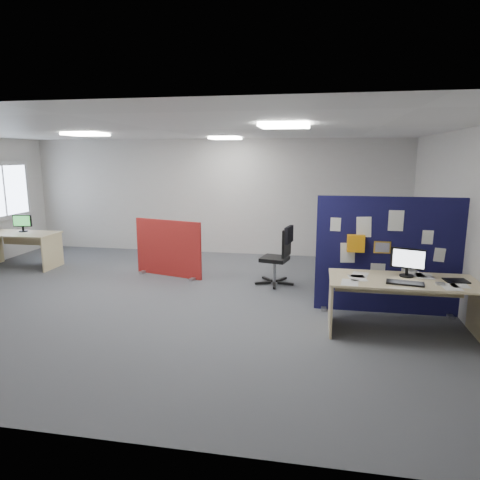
# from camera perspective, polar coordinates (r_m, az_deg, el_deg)

# --- Properties ---
(floor) EXTENTS (9.00, 9.00, 0.00)m
(floor) POSITION_cam_1_polar(r_m,az_deg,el_deg) (7.22, -10.01, -7.68)
(floor) COLOR #505358
(floor) RESTS_ON ground
(ceiling) EXTENTS (9.00, 7.00, 0.02)m
(ceiling) POSITION_cam_1_polar(r_m,az_deg,el_deg) (6.85, -10.79, 14.23)
(ceiling) COLOR white
(ceiling) RESTS_ON wall_back
(wall_back) EXTENTS (9.00, 0.02, 2.70)m
(wall_back) POSITION_cam_1_polar(r_m,az_deg,el_deg) (10.23, -3.48, 5.74)
(wall_back) COLOR silver
(wall_back) RESTS_ON floor
(wall_front) EXTENTS (9.00, 0.02, 2.70)m
(wall_front) POSITION_cam_1_polar(r_m,az_deg,el_deg) (3.90, -28.76, -4.49)
(wall_front) COLOR silver
(wall_front) RESTS_ON floor
(wall_right) EXTENTS (0.02, 7.00, 2.70)m
(wall_right) POSITION_cam_1_polar(r_m,az_deg,el_deg) (6.79, 27.97, 1.72)
(wall_right) COLOR silver
(wall_right) RESTS_ON floor
(window) EXTENTS (0.06, 1.70, 1.30)m
(window) POSITION_cam_1_polar(r_m,az_deg,el_deg) (10.87, -29.04, 5.75)
(window) COLOR white
(window) RESTS_ON wall_left
(ceiling_lights) EXTENTS (4.10, 4.10, 0.04)m
(ceiling_lights) POSITION_cam_1_polar(r_m,az_deg,el_deg) (7.38, -6.39, 13.89)
(ceiling_lights) COLOR white
(ceiling_lights) RESTS_ON ceiling
(navy_divider) EXTENTS (2.11, 0.30, 1.74)m
(navy_divider) POSITION_cam_1_polar(r_m,az_deg,el_deg) (6.64, 19.06, -2.01)
(navy_divider) COLOR #100E35
(navy_divider) RESTS_ON floor
(main_desk) EXTENTS (1.92, 0.85, 0.73)m
(main_desk) POSITION_cam_1_polar(r_m,az_deg,el_deg) (6.06, 20.94, -6.33)
(main_desk) COLOR beige
(main_desk) RESTS_ON floor
(monitor_main) EXTENTS (0.42, 0.18, 0.38)m
(monitor_main) POSITION_cam_1_polar(r_m,az_deg,el_deg) (6.08, 21.45, -2.62)
(monitor_main) COLOR black
(monitor_main) RESTS_ON main_desk
(keyboard) EXTENTS (0.47, 0.26, 0.02)m
(keyboard) POSITION_cam_1_polar(r_m,az_deg,el_deg) (5.77, 21.15, -5.37)
(keyboard) COLOR black
(keyboard) RESTS_ON main_desk
(mouse) EXTENTS (0.11, 0.07, 0.03)m
(mouse) POSITION_cam_1_polar(r_m,az_deg,el_deg) (5.90, 25.14, -5.30)
(mouse) COLOR #9B9CA1
(mouse) RESTS_ON main_desk
(paper_tray) EXTENTS (0.30, 0.25, 0.01)m
(paper_tray) POSITION_cam_1_polar(r_m,az_deg,el_deg) (6.16, 26.87, -4.86)
(paper_tray) COLOR black
(paper_tray) RESTS_ON main_desk
(red_divider) EXTENTS (1.43, 0.44, 1.10)m
(red_divider) POSITION_cam_1_polar(r_m,az_deg,el_deg) (8.41, -9.55, -1.16)
(red_divider) COLOR #A81522
(red_divider) RESTS_ON floor
(second_desk) EXTENTS (1.52, 0.76, 0.73)m
(second_desk) POSITION_cam_1_polar(r_m,az_deg,el_deg) (10.10, -27.10, -0.13)
(second_desk) COLOR beige
(second_desk) RESTS_ON floor
(monitor_second) EXTENTS (0.39, 0.18, 0.36)m
(monitor_second) POSITION_cam_1_polar(r_m,az_deg,el_deg) (10.15, -27.02, 2.10)
(monitor_second) COLOR black
(monitor_second) RESTS_ON second_desk
(office_chair) EXTENTS (0.71, 0.70, 1.07)m
(office_chair) POSITION_cam_1_polar(r_m,az_deg,el_deg) (7.71, 5.43, -1.64)
(office_chair) COLOR black
(office_chair) RESTS_ON floor
(desk_papers) EXTENTS (1.56, 0.87, 0.00)m
(desk_papers) POSITION_cam_1_polar(r_m,az_deg,el_deg) (5.96, 20.73, -4.93)
(desk_papers) COLOR white
(desk_papers) RESTS_ON main_desk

